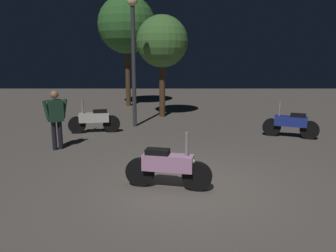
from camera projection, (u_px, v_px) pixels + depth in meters
name	position (u px, v px, depth m)	size (l,w,h in m)	color
ground_plane	(191.00, 187.00, 6.42)	(40.00, 40.00, 0.00)	#605951
motorcycle_pink_foreground	(168.00, 166.00, 6.27)	(1.64, 0.49, 1.11)	black
motorcycle_white_parked_left	(94.00, 120.00, 10.89)	(1.65, 0.46, 1.11)	black
motorcycle_blue_parked_right	(291.00, 124.00, 10.25)	(1.56, 0.76, 1.11)	black
person_rider_beside	(56.00, 115.00, 8.83)	(0.58, 0.47, 1.59)	black
streetlamp_near	(133.00, 44.00, 11.42)	(0.36, 0.36, 4.45)	#38383D
tree_left_bg	(162.00, 42.00, 13.34)	(2.06, 2.06, 4.08)	#4C331E
tree_center_bg	(127.00, 25.00, 16.21)	(2.79, 2.79, 5.36)	#4C331E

